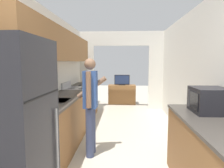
# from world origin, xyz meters

# --- Properties ---
(wall_left) EXTENTS (0.38, 7.77, 2.50)m
(wall_left) POSITION_xyz_m (-1.29, 2.46, 1.49)
(wall_left) COLOR silver
(wall_left) RESTS_ON ground_plane
(wall_right) EXTENTS (0.06, 7.77, 2.50)m
(wall_right) POSITION_xyz_m (1.37, 2.08, 1.25)
(wall_right) COLOR silver
(wall_right) RESTS_ON ground_plane
(wall_far_with_doorway) EXTENTS (3.07, 0.06, 2.50)m
(wall_far_with_doorway) POSITION_xyz_m (0.00, 5.40, 1.45)
(wall_far_with_doorway) COLOR silver
(wall_far_with_doorway) RESTS_ON ground_plane
(counter_left) EXTENTS (0.62, 4.13, 0.91)m
(counter_left) POSITION_xyz_m (-1.04, 2.88, 0.46)
(counter_left) COLOR brown
(counter_left) RESTS_ON ground_plane
(counter_right) EXTENTS (0.62, 1.72, 0.91)m
(counter_right) POSITION_xyz_m (1.04, 1.02, 0.46)
(counter_right) COLOR brown
(counter_right) RESTS_ON ground_plane
(refrigerator) EXTENTS (0.76, 0.73, 1.73)m
(refrigerator) POSITION_xyz_m (-0.97, 0.59, 0.87)
(refrigerator) COLOR black
(refrigerator) RESTS_ON ground_plane
(range_oven) EXTENTS (0.66, 0.72, 1.05)m
(range_oven) POSITION_xyz_m (-1.03, 3.71, 0.46)
(range_oven) COLOR #B7B7BC
(range_oven) RESTS_ON ground_plane
(person) EXTENTS (0.51, 0.38, 1.59)m
(person) POSITION_xyz_m (-0.46, 2.10, 0.85)
(person) COLOR #384266
(person) RESTS_ON ground_plane
(microwave) EXTENTS (0.40, 0.45, 0.31)m
(microwave) POSITION_xyz_m (1.12, 1.42, 1.06)
(microwave) COLOR black
(microwave) RESTS_ON counter_right
(tv_cabinet) EXTENTS (0.99, 0.42, 0.70)m
(tv_cabinet) POSITION_xyz_m (0.03, 6.22, 0.35)
(tv_cabinet) COLOR brown
(tv_cabinet) RESTS_ON ground_plane
(television) EXTENTS (0.55, 0.16, 0.37)m
(television) POSITION_xyz_m (0.03, 6.17, 0.88)
(television) COLOR black
(television) RESTS_ON tv_cabinet
(knife) EXTENTS (0.15, 0.34, 0.02)m
(knife) POSITION_xyz_m (-1.07, 4.19, 0.92)
(knife) COLOR #B7B7BC
(knife) RESTS_ON counter_left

